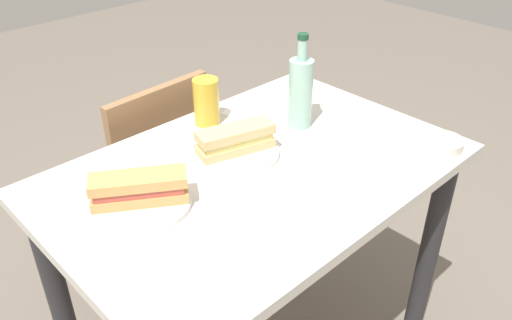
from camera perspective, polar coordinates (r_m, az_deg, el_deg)
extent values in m
cube|color=beige|center=(1.36, 0.00, -1.25)|extent=(1.06, 0.71, 0.03)
cylinder|color=#262628|center=(1.78, 18.19, -9.74)|extent=(0.06, 0.06, 0.75)
cylinder|color=#262628|center=(1.63, -20.33, -14.92)|extent=(0.06, 0.06, 0.75)
cylinder|color=#262628|center=(2.03, 3.90, -2.02)|extent=(0.06, 0.06, 0.75)
cube|color=#936B47|center=(1.97, -12.84, -1.75)|extent=(0.42, 0.42, 0.02)
cube|color=#936B47|center=(1.73, -10.08, 1.66)|extent=(0.38, 0.05, 0.40)
cylinder|color=#936B47|center=(2.31, -11.20, -2.84)|extent=(0.04, 0.04, 0.43)
cylinder|color=#936B47|center=(2.17, -18.79, -6.75)|extent=(0.04, 0.04, 0.43)
cylinder|color=#936B47|center=(2.07, -5.13, -6.79)|extent=(0.04, 0.04, 0.43)
cylinder|color=#936B47|center=(1.92, -13.23, -11.60)|extent=(0.04, 0.04, 0.43)
cylinder|color=white|center=(1.24, -12.34, -4.58)|extent=(0.23, 0.23, 0.01)
cube|color=tan|center=(1.23, -12.45, -3.84)|extent=(0.22, 0.18, 0.02)
cube|color=#B74C3D|center=(1.22, -12.57, -3.02)|extent=(0.20, 0.16, 0.02)
cube|color=tan|center=(1.20, -12.69, -2.18)|extent=(0.22, 0.18, 0.02)
cube|color=silver|center=(1.27, -10.62, -2.82)|extent=(0.08, 0.07, 0.00)
cube|color=#59331E|center=(1.29, -14.61, -2.85)|extent=(0.07, 0.06, 0.01)
cylinder|color=white|center=(1.40, -2.30, 0.75)|extent=(0.23, 0.23, 0.01)
cube|color=#DBB77A|center=(1.39, -2.32, 1.45)|extent=(0.22, 0.12, 0.02)
cube|color=#DBC66B|center=(1.37, -2.34, 2.22)|extent=(0.20, 0.11, 0.02)
cube|color=#DBB77A|center=(1.36, -2.36, 3.01)|extent=(0.22, 0.12, 0.02)
cube|color=silver|center=(1.44, -1.71, 2.33)|extent=(0.10, 0.05, 0.00)
cube|color=#59331E|center=(1.42, -5.13, 1.72)|extent=(0.08, 0.04, 0.01)
cylinder|color=#99C6B7|center=(1.51, 4.83, 7.16)|extent=(0.07, 0.07, 0.20)
cylinder|color=#99C6B7|center=(1.45, 5.06, 11.82)|extent=(0.03, 0.03, 0.06)
cylinder|color=#19472D|center=(1.44, 5.14, 13.22)|extent=(0.03, 0.03, 0.02)
cylinder|color=gold|center=(1.53, -5.41, 6.33)|extent=(0.07, 0.07, 0.14)
cylinder|color=silver|center=(1.51, 19.68, 1.67)|extent=(0.11, 0.11, 0.03)
cube|color=white|center=(1.63, -0.47, 5.50)|extent=(0.18, 0.18, 0.00)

